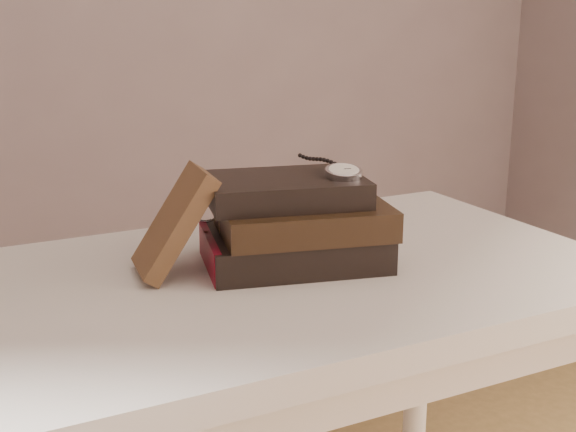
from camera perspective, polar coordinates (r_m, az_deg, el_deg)
name	(u,v)px	position (r m, az deg, el deg)	size (l,w,h in m)	color
table	(281,327)	(1.17, -0.54, -8.27)	(1.00, 0.60, 0.75)	beige
book_stack	(295,224)	(1.14, 0.52, -0.58)	(0.30, 0.24, 0.13)	black
journal	(175,222)	(1.10, -8.44, -0.47)	(0.03, 0.11, 0.17)	#3F2818
pocket_watch	(342,171)	(1.13, 4.01, 3.36)	(0.07, 0.16, 0.02)	silver
eyeglasses	(223,204)	(1.21, -4.87, 0.89)	(0.14, 0.15, 0.05)	silver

